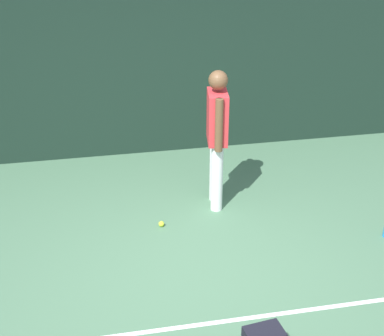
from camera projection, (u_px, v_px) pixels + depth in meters
The scene contains 5 objects.
ground_plane at pixel (199, 273), 5.63m from camera, with size 12.00×12.00×0.00m, color #4C7556.
back_fence at pixel (156, 62), 7.65m from camera, with size 10.00×0.10×2.67m, color #192D23.
court_line at pixel (216, 322), 5.00m from camera, with size 9.00×0.05×0.00m, color white.
tennis_player at pixel (217, 132), 6.42m from camera, with size 0.28×0.53×1.70m.
tennis_ball_near_player at pixel (161, 224), 6.39m from camera, with size 0.07×0.07×0.07m, color #CCE033.
Camera 1 is at (-0.93, -4.44, 3.51)m, focal length 51.97 mm.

